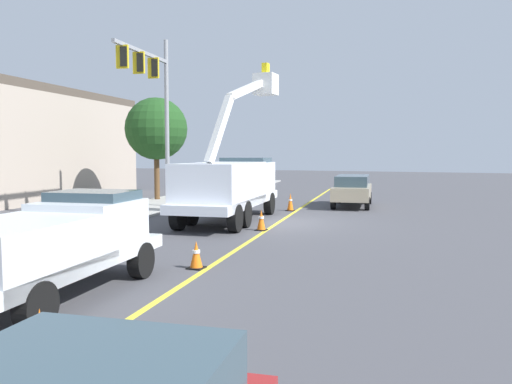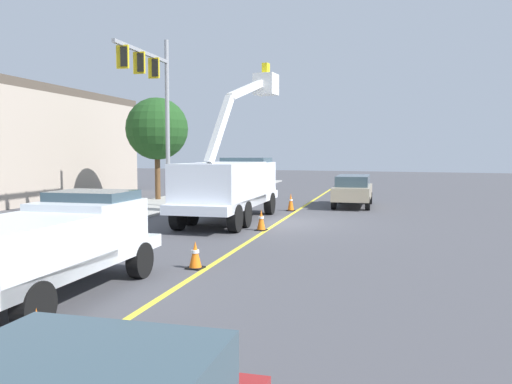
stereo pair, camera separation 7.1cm
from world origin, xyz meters
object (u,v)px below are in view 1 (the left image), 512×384
at_px(service_pickup_truck, 54,243).
at_px(traffic_cone_leading, 40,337).
at_px(traffic_cone_trailing, 290,202).
at_px(traffic_cone_mid_front, 196,255).
at_px(traffic_cone_mid_rear, 261,220).
at_px(traffic_signal_mast, 153,92).
at_px(utility_bucket_truck, 230,184).
at_px(passing_minivan, 352,189).

height_order(service_pickup_truck, traffic_cone_leading, service_pickup_truck).
bearing_deg(traffic_cone_trailing, traffic_cone_mid_front, -172.51).
bearing_deg(service_pickup_truck, traffic_cone_mid_rear, -3.98).
height_order(traffic_cone_leading, traffic_signal_mast, traffic_signal_mast).
relative_size(utility_bucket_truck, traffic_cone_trailing, 9.51).
relative_size(utility_bucket_truck, traffic_cone_leading, 10.67).
bearing_deg(passing_minivan, traffic_cone_trailing, 142.55).
bearing_deg(passing_minivan, traffic_signal_mast, 124.44).
bearing_deg(utility_bucket_truck, traffic_cone_mid_rear, -132.41).
xyz_separation_m(service_pickup_truck, traffic_cone_mid_rear, (9.83, -0.68, -0.73)).
xyz_separation_m(passing_minivan, traffic_signal_mast, (-5.96, 8.69, 4.94)).
distance_m(service_pickup_truck, traffic_cone_mid_front, 3.69).
xyz_separation_m(service_pickup_truck, traffic_cone_leading, (-2.66, -2.23, -0.73)).
bearing_deg(passing_minivan, traffic_cone_mid_rear, 171.19).
distance_m(service_pickup_truck, traffic_cone_mid_rear, 9.88).
bearing_deg(traffic_signal_mast, service_pickup_truck, -154.64).
bearing_deg(traffic_cone_trailing, passing_minivan, -37.45).
relative_size(traffic_cone_leading, traffic_cone_trailing, 0.89).
bearing_deg(traffic_cone_leading, traffic_cone_mid_rear, 7.04).
xyz_separation_m(utility_bucket_truck, traffic_cone_trailing, (4.57, -1.22, -1.17)).
relative_size(utility_bucket_truck, passing_minivan, 1.69).
bearing_deg(traffic_cone_mid_front, passing_minivan, -2.69).
distance_m(service_pickup_truck, traffic_signal_mast, 15.89).
height_order(service_pickup_truck, traffic_signal_mast, traffic_signal_mast).
distance_m(passing_minivan, traffic_cone_mid_rear, 9.95).
xyz_separation_m(passing_minivan, traffic_cone_mid_rear, (-9.82, 1.52, -0.58)).
bearing_deg(traffic_signal_mast, traffic_cone_mid_front, -142.62).
bearing_deg(traffic_cone_mid_rear, traffic_cone_trailing, 8.38).
relative_size(traffic_cone_leading, traffic_cone_mid_front, 1.12).
relative_size(utility_bucket_truck, traffic_cone_mid_rear, 10.71).
xyz_separation_m(traffic_cone_leading, traffic_cone_mid_rear, (12.49, 1.54, -0.00)).
xyz_separation_m(traffic_cone_mid_front, traffic_cone_mid_rear, (6.52, 0.75, 0.04)).
xyz_separation_m(passing_minivan, traffic_cone_leading, (-22.31, -0.02, -0.58)).
distance_m(traffic_cone_mid_rear, traffic_cone_trailing, 6.64).
bearing_deg(traffic_cone_trailing, traffic_signal_mast, 113.61).
relative_size(service_pickup_truck, traffic_cone_mid_rear, 7.38).
xyz_separation_m(traffic_cone_leading, traffic_cone_trailing, (19.06, 2.51, 0.05)).
bearing_deg(utility_bucket_truck, traffic_cone_mid_front, -160.96).
distance_m(traffic_cone_mid_rear, traffic_signal_mast, 9.84).
bearing_deg(traffic_cone_mid_front, traffic_cone_leading, -172.48).
height_order(utility_bucket_truck, traffic_cone_mid_front, utility_bucket_truck).
distance_m(traffic_cone_leading, traffic_cone_trailing, 19.23).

